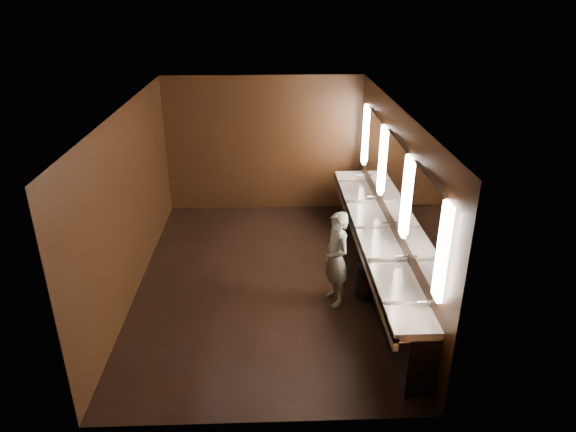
# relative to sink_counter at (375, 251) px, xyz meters

# --- Properties ---
(floor) EXTENTS (6.00, 6.00, 0.00)m
(floor) POSITION_rel_sink_counter_xyz_m (-1.79, 0.00, -0.50)
(floor) COLOR black
(floor) RESTS_ON ground
(ceiling) EXTENTS (4.00, 6.00, 0.02)m
(ceiling) POSITION_rel_sink_counter_xyz_m (-1.79, 0.00, 2.30)
(ceiling) COLOR #2D2D2B
(ceiling) RESTS_ON wall_back
(wall_back) EXTENTS (4.00, 0.02, 2.80)m
(wall_back) POSITION_rel_sink_counter_xyz_m (-1.79, 3.00, 0.90)
(wall_back) COLOR black
(wall_back) RESTS_ON floor
(wall_front) EXTENTS (4.00, 0.02, 2.80)m
(wall_front) POSITION_rel_sink_counter_xyz_m (-1.79, -3.00, 0.90)
(wall_front) COLOR black
(wall_front) RESTS_ON floor
(wall_left) EXTENTS (0.02, 6.00, 2.80)m
(wall_left) POSITION_rel_sink_counter_xyz_m (-3.79, 0.00, 0.90)
(wall_left) COLOR black
(wall_left) RESTS_ON floor
(wall_right) EXTENTS (0.02, 6.00, 2.80)m
(wall_right) POSITION_rel_sink_counter_xyz_m (0.21, 0.00, 0.90)
(wall_right) COLOR black
(wall_right) RESTS_ON floor
(sink_counter) EXTENTS (0.55, 5.40, 1.01)m
(sink_counter) POSITION_rel_sink_counter_xyz_m (0.00, 0.00, 0.00)
(sink_counter) COLOR black
(sink_counter) RESTS_ON floor
(mirror_band) EXTENTS (0.06, 5.03, 1.15)m
(mirror_band) POSITION_rel_sink_counter_xyz_m (0.19, -0.00, 1.25)
(mirror_band) COLOR #FFE1CB
(mirror_band) RESTS_ON wall_right
(person) EXTENTS (0.51, 0.62, 1.46)m
(person) POSITION_rel_sink_counter_xyz_m (-0.72, -0.66, 0.23)
(person) COLOR #7E99BC
(person) RESTS_ON floor
(trash_bin) EXTENTS (0.41, 0.41, 0.54)m
(trash_bin) POSITION_rel_sink_counter_xyz_m (-0.22, -0.53, -0.23)
(trash_bin) COLOR black
(trash_bin) RESTS_ON floor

